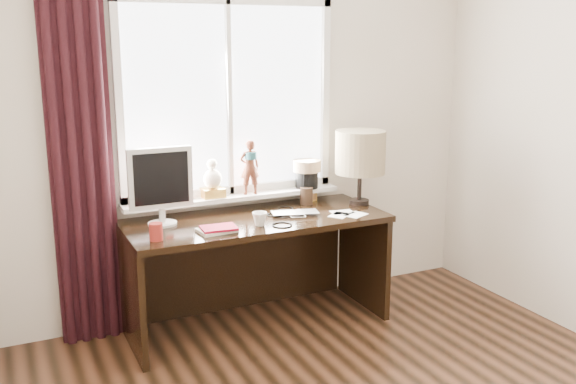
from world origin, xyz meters
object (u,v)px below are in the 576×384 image
laptop (295,213)px  desk (251,249)px  monitor (161,181)px  mug (260,219)px  red_cup (156,232)px  table_lamp (360,153)px

laptop → desk: bearing=165.1°
monitor → desk: bearing=-0.7°
mug → desk: size_ratio=0.05×
laptop → red_cup: red_cup is taller
red_cup → desk: size_ratio=0.06×
mug → table_lamp: 0.93m
mug → desk: 0.40m
desk → table_lamp: bearing=-4.5°
desk → laptop: bearing=-29.1°
desk → monitor: monitor is taller
laptop → red_cup: bearing=-157.1°
red_cup → desk: (0.70, 0.29, -0.29)m
mug → red_cup: (-0.66, -0.02, 0.01)m
laptop → mug: (-0.31, -0.13, 0.03)m
red_cup → monitor: 0.39m
monitor → laptop: bearing=-10.1°
laptop → table_lamp: size_ratio=0.60×
mug → monitor: bearing=152.9°
laptop → monitor: monitor is taller
red_cup → mug: bearing=1.8°
desk → table_lamp: (0.80, -0.06, 0.61)m
red_cup → monitor: (0.11, 0.30, 0.23)m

